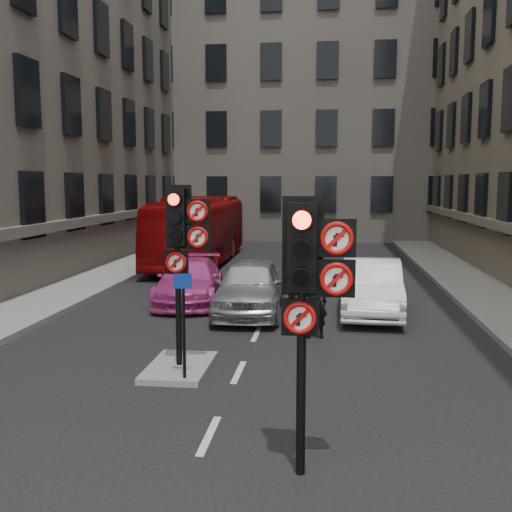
% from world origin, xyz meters
% --- Properties ---
extents(ground, '(120.00, 120.00, 0.00)m').
position_xyz_m(ground, '(0.00, 0.00, 0.00)').
color(ground, black).
rests_on(ground, ground).
extents(pavement_left, '(3.00, 50.00, 0.16)m').
position_xyz_m(pavement_left, '(-7.20, 12.00, 0.08)').
color(pavement_left, gray).
rests_on(pavement_left, ground).
extents(pavement_right, '(3.00, 50.00, 0.16)m').
position_xyz_m(pavement_right, '(7.20, 12.00, 0.08)').
color(pavement_right, gray).
rests_on(pavement_right, ground).
extents(centre_island, '(1.20, 2.00, 0.12)m').
position_xyz_m(centre_island, '(-1.20, 5.00, 0.06)').
color(centre_island, gray).
rests_on(centre_island, ground).
extents(building_far, '(30.00, 14.00, 20.00)m').
position_xyz_m(building_far, '(0.00, 38.00, 10.00)').
color(building_far, '#6C645B').
rests_on(building_far, ground).
extents(signal_near, '(0.91, 0.40, 3.58)m').
position_xyz_m(signal_near, '(1.49, 0.99, 2.58)').
color(signal_near, black).
rests_on(signal_near, ground).
extents(signal_far, '(0.91, 0.40, 3.58)m').
position_xyz_m(signal_far, '(-1.11, 4.99, 2.70)').
color(signal_far, black).
rests_on(signal_far, centre_island).
extents(car_silver, '(2.04, 4.69, 1.57)m').
position_xyz_m(car_silver, '(-0.47, 10.32, 0.79)').
color(car_silver, '#A2A3A9').
rests_on(car_silver, ground).
extents(car_white, '(1.84, 4.73, 1.54)m').
position_xyz_m(car_white, '(2.99, 10.70, 0.77)').
color(car_white, white).
rests_on(car_white, ground).
extents(car_pink, '(2.33, 4.76, 1.33)m').
position_xyz_m(car_pink, '(-2.55, 11.73, 0.67)').
color(car_pink, '#BE388A').
rests_on(car_pink, ground).
extents(bus_red, '(2.75, 11.17, 3.10)m').
position_xyz_m(bus_red, '(-4.15, 20.61, 1.55)').
color(bus_red, maroon).
rests_on(bus_red, ground).
extents(motorcycle, '(0.61, 1.92, 1.14)m').
position_xyz_m(motorcycle, '(0.71, 10.70, 0.57)').
color(motorcycle, black).
rests_on(motorcycle, ground).
extents(motorcyclist, '(0.70, 0.53, 1.74)m').
position_xyz_m(motorcyclist, '(1.43, 7.82, 0.87)').
color(motorcyclist, black).
rests_on(motorcyclist, ground).
extents(info_sign, '(0.34, 0.11, 1.97)m').
position_xyz_m(info_sign, '(-0.90, 4.18, 1.39)').
color(info_sign, black).
rests_on(info_sign, centre_island).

